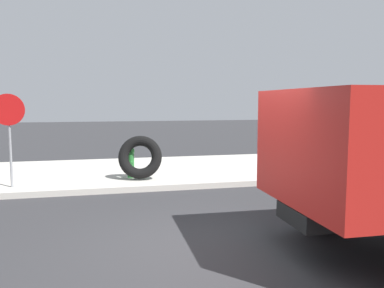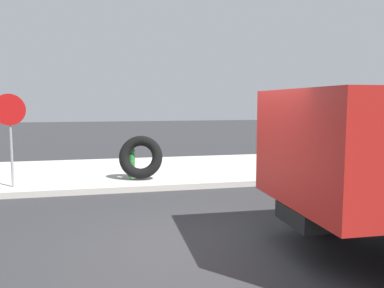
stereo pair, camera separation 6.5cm
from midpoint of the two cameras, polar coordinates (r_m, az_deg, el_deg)
name	(u,v)px [view 1 (the left image)]	position (r m, az deg, el deg)	size (l,w,h in m)	color
ground_plane	(207,249)	(6.16, 1.86, -15.05)	(80.00, 80.00, 0.00)	#2D2D30
sidewalk_curb	(152,171)	(12.33, -6.02, -3.94)	(36.00, 5.00, 0.15)	#BCB7AD
fire_hydrant	(131,161)	(10.89, -9.06, -2.51)	(0.22, 0.49, 0.85)	#2D8438
loose_tire	(140,157)	(10.61, -7.73, -1.91)	(1.17, 1.17, 0.28)	black
stop_sign	(9,123)	(10.40, -25.24, 2.82)	(0.76, 0.08, 2.27)	gray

